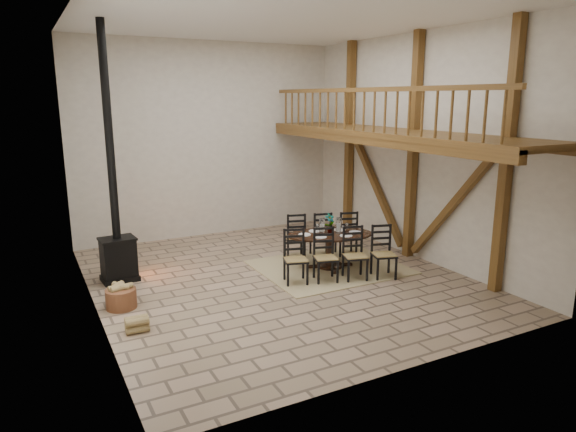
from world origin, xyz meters
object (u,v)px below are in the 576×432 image
wood_stove (116,227)px  log_stack (137,324)px  dining_table (331,251)px  log_basket (121,298)px

wood_stove → log_stack: bearing=-98.8°
wood_stove → dining_table: bearing=-22.8°
dining_table → log_basket: bearing=-161.9°
wood_stove → log_stack: 2.72m
dining_table → log_stack: dining_table is taller
dining_table → wood_stove: 4.42m
dining_table → log_stack: (-4.33, -1.16, -0.27)m
dining_table → wood_stove: size_ratio=0.51×
dining_table → log_stack: size_ratio=6.87×
log_basket → log_stack: size_ratio=1.43×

